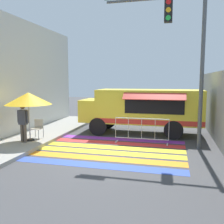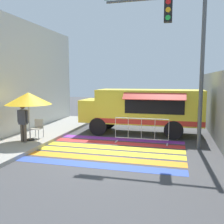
% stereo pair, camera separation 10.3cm
% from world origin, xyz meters
% --- Properties ---
extents(ground_plane, '(60.00, 60.00, 0.00)m').
position_xyz_m(ground_plane, '(0.00, 0.00, 0.00)').
color(ground_plane, '#424244').
extents(concrete_wall_right, '(0.20, 16.00, 3.20)m').
position_xyz_m(concrete_wall_right, '(4.63, 3.00, 1.60)').
color(concrete_wall_right, gray).
rests_on(concrete_wall_right, ground_plane).
extents(crosswalk_painted, '(6.40, 4.36, 0.01)m').
position_xyz_m(crosswalk_painted, '(0.00, 0.41, 0.00)').
color(crosswalk_painted, '#334FB2').
rests_on(crosswalk_painted, ground_plane).
extents(food_truck, '(6.24, 2.54, 2.32)m').
position_xyz_m(food_truck, '(0.95, 3.82, 1.39)').
color(food_truck, yellow).
rests_on(food_truck, ground_plane).
extents(traffic_signal_pole, '(4.11, 0.29, 6.43)m').
position_xyz_m(traffic_signal_pole, '(2.95, 1.53, 4.36)').
color(traffic_signal_pole, '#515456').
rests_on(traffic_signal_pole, ground_plane).
extents(patio_umbrella, '(2.00, 2.00, 2.14)m').
position_xyz_m(patio_umbrella, '(-3.48, 0.51, 2.01)').
color(patio_umbrella, black).
rests_on(patio_umbrella, sidewalk_left).
extents(folding_chair, '(0.44, 0.44, 0.87)m').
position_xyz_m(folding_chair, '(-3.42, 1.08, 0.67)').
color(folding_chair, '#4C4C51').
rests_on(folding_chair, sidewalk_left).
extents(vendor_person, '(0.53, 0.22, 1.66)m').
position_xyz_m(vendor_person, '(-3.56, 0.17, 1.09)').
color(vendor_person, brown).
rests_on(vendor_person, sidewalk_left).
extents(barricade_front, '(2.40, 0.44, 1.14)m').
position_xyz_m(barricade_front, '(1.30, 1.81, 0.57)').
color(barricade_front, '#B7BABF').
rests_on(barricade_front, ground_plane).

